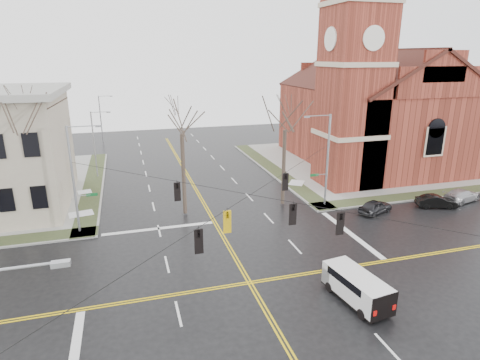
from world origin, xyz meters
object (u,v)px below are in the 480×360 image
object	(u,v)px
streetlight_north_b	(102,118)
cargo_van	(355,284)
tree_nw_near	(182,128)
parked_car_a	(375,207)
parked_car_c	(462,195)
tree_nw_far	(25,121)
parked_car_b	(436,201)
tree_ne	(285,125)
signal_pole_nw	(75,177)
church	(371,102)
signal_pole_ne	(326,158)
streetlight_north_a	(95,142)

from	to	relation	value
streetlight_north_b	cargo_van	bearing A→B (deg)	-72.54
cargo_van	tree_nw_near	bearing A→B (deg)	107.43
parked_car_a	parked_car_c	world-z (taller)	parked_car_c
tree_nw_far	tree_nw_near	world-z (taller)	tree_nw_far
parked_car_b	tree_ne	size ratio (longest dim) A/B	0.34
tree_nw_far	parked_car_c	bearing A→B (deg)	-6.51
signal_pole_nw	streetlight_north_b	xyz separation A→B (m)	(0.67, 36.50, -0.48)
church	signal_pole_ne	world-z (taller)	church
tree_ne	parked_car_c	bearing A→B (deg)	-13.22
parked_car_b	streetlight_north_b	bearing A→B (deg)	58.10
signal_pole_ne	tree_ne	xyz separation A→B (m)	(-3.78, 1.42, 3.14)
tree_nw_far	tree_ne	bearing A→B (deg)	-0.92
streetlight_north_b	tree_nw_far	world-z (taller)	tree_nw_far
cargo_van	tree_nw_near	xyz separation A→B (m)	(-7.85, 16.67, 7.14)
parked_car_a	tree_nw_near	xyz separation A→B (m)	(-17.49, 4.65, 7.57)
signal_pole_ne	tree_nw_near	distance (m)	14.06
streetlight_north_b	tree_nw_near	distance (m)	36.11
church	tree_ne	xyz separation A→B (m)	(-17.22, -11.87, -0.34)
tree_nw_far	tree_nw_near	distance (m)	12.51
church	signal_pole_nw	world-z (taller)	church
church	tree_ne	distance (m)	20.91
streetlight_north_b	parked_car_b	distance (m)	51.69
signal_pole_nw	tree_nw_far	xyz separation A→B (m)	(-3.40, 1.78, 4.42)
church	cargo_van	xyz separation A→B (m)	(-19.19, -28.38, -7.37)
parked_car_a	parked_car_b	bearing A→B (deg)	-114.20
parked_car_c	tree_ne	world-z (taller)	tree_ne
signal_pole_nw	cargo_van	bearing A→B (deg)	-41.77
streetlight_north_b	streetlight_north_a	bearing A→B (deg)	-90.00
church	parked_car_c	bearing A→B (deg)	-87.05
church	parked_car_c	size ratio (longest dim) A/B	6.05
signal_pole_nw	tree_nw_far	distance (m)	5.86
tree_ne	tree_nw_near	bearing A→B (deg)	179.10
streetlight_north_b	tree_nw_far	bearing A→B (deg)	-96.69
parked_car_b	parked_car_c	distance (m)	3.82
signal_pole_nw	parked_car_b	size ratio (longest dim) A/B	2.37
signal_pole_nw	parked_car_b	distance (m)	33.62
streetlight_north_a	tree_nw_near	bearing A→B (deg)	-60.68
parked_car_a	streetlight_north_b	bearing A→B (deg)	12.79
tree_nw_near	tree_ne	distance (m)	9.82
streetlight_north_a	tree_ne	xyz separation A→B (m)	(18.20, -15.08, 3.62)
parked_car_c	cargo_van	bearing A→B (deg)	106.54
cargo_van	tree_nw_far	size ratio (longest dim) A/B	0.38
signal_pole_ne	streetlight_north_a	distance (m)	27.48
church	tree_nw_far	distance (m)	41.14
streetlight_north_b	cargo_van	distance (m)	54.19
church	cargo_van	bearing A→B (deg)	-124.06
tree_nw_far	tree_nw_near	size ratio (longest dim) A/B	1.14
tree_nw_far	tree_ne	distance (m)	22.31
streetlight_north_a	streetlight_north_b	bearing A→B (deg)	90.00
church	signal_pole_nw	distance (m)	38.61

